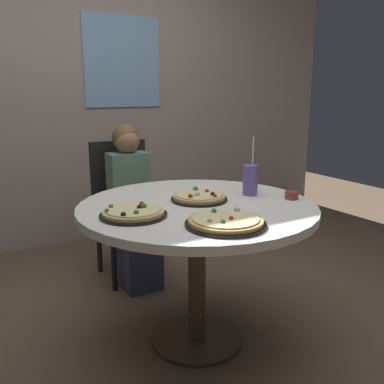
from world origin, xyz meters
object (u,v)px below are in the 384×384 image
object	(u,v)px
pizza_veggie	(226,222)
sauce_bowl	(292,195)
pizza_cheese	(199,197)
pizza_pepperoni	(133,213)
chair_wooden	(124,201)
soda_cup	(250,180)
dining_table	(197,224)
diner_child	(133,214)

from	to	relation	value
pizza_veggie	sauce_bowl	world-z (taller)	pizza_veggie
pizza_veggie	pizza_cheese	bearing A→B (deg)	73.87
pizza_cheese	pizza_pepperoni	world-z (taller)	same
chair_wooden	sauce_bowl	bearing A→B (deg)	-68.33
pizza_cheese	soda_cup	bearing A→B (deg)	-6.25
chair_wooden	dining_table	bearing A→B (deg)	-90.18
diner_child	soda_cup	size ratio (longest dim) A/B	3.52
chair_wooden	sauce_bowl	xyz separation A→B (m)	(0.47, -1.18, 0.24)
pizza_cheese	sauce_bowl	size ratio (longest dim) A/B	4.11
diner_child	soda_cup	bearing A→B (deg)	-67.08
pizza_pepperoni	sauce_bowl	distance (m)	0.83
chair_wooden	pizza_veggie	distance (m)	1.39
dining_table	chair_wooden	distance (m)	1.03
soda_cup	diner_child	bearing A→B (deg)	112.92
diner_child	pizza_cheese	distance (m)	0.83
chair_wooden	soda_cup	world-z (taller)	soda_cup
dining_table	pizza_cheese	distance (m)	0.14
diner_child	soda_cup	distance (m)	0.95
chair_wooden	diner_child	distance (m)	0.19
sauce_bowl	dining_table	bearing A→B (deg)	161.46
dining_table	pizza_cheese	bearing A→B (deg)	50.73
dining_table	pizza_veggie	size ratio (longest dim) A/B	3.46
dining_table	pizza_veggie	world-z (taller)	pizza_veggie
pizza_pepperoni	soda_cup	size ratio (longest dim) A/B	0.98
pizza_pepperoni	soda_cup	bearing A→B (deg)	4.99
sauce_bowl	diner_child	bearing A→B (deg)	115.45
chair_wooden	diner_child	world-z (taller)	diner_child
pizza_pepperoni	pizza_cheese	bearing A→B (deg)	13.22
pizza_veggie	chair_wooden	bearing A→B (deg)	86.81
diner_child	pizza_pepperoni	bearing A→B (deg)	-111.75
pizza_veggie	pizza_cheese	distance (m)	0.42
sauce_bowl	pizza_pepperoni	bearing A→B (deg)	171.75
dining_table	diner_child	distance (m)	0.85
pizza_cheese	pizza_pepperoni	bearing A→B (deg)	-166.78
pizza_veggie	pizza_pepperoni	world-z (taller)	same
pizza_veggie	soda_cup	size ratio (longest dim) A/B	1.10
pizza_cheese	chair_wooden	bearing A→B (deg)	92.46
dining_table	soda_cup	distance (m)	0.39
diner_child	soda_cup	xyz separation A→B (m)	(0.34, -0.81, 0.35)
diner_child	pizza_cheese	bearing A→B (deg)	-86.55
pizza_cheese	soda_cup	xyz separation A→B (m)	(0.30, -0.03, 0.06)
pizza_cheese	sauce_bowl	xyz separation A→B (m)	(0.43, -0.21, 0.00)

